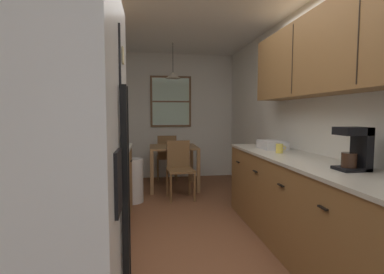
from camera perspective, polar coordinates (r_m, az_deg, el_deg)
The scene contains 24 objects.
ground_plane at distance 3.66m, azimuth -0.90°, elevation -16.62°, with size 12.00×12.00×0.00m, color brown.
wall_left at distance 3.50m, azimuth -23.43°, elevation 3.40°, with size 0.10×9.00×2.55m, color silver.
wall_right at distance 3.83m, azimuth 19.56°, elevation 3.59°, with size 0.10×9.00×2.55m, color silver.
wall_back at distance 6.05m, azimuth -4.24°, elevation 4.11°, with size 4.40×0.10×2.55m, color silver.
ceiling_slab at distance 3.64m, azimuth -0.95°, elevation 24.94°, with size 4.40×9.00×0.08m, color white.
refrigerator at distance 1.33m, azimuth -30.23°, elevation -14.31°, with size 0.77×0.73×1.82m.
stove_range at distance 2.11m, azimuth -24.12°, elevation -19.67°, with size 0.66×0.60×1.10m.
microwave_over_range at distance 2.00m, azimuth -28.55°, elevation 14.66°, with size 0.39×0.64×0.33m.
counter_left at distance 3.35m, azimuth -17.96°, elevation -10.76°, with size 0.64×2.07×0.90m.
upper_cabinets_left at distance 3.27m, azimuth -21.28°, elevation 14.88°, with size 0.33×2.15×0.75m.
counter_right at distance 2.89m, azimuth 22.75°, elevation -13.36°, with size 0.64×3.11×0.90m.
upper_cabinets_right at distance 2.84m, azimuth 26.72°, elevation 15.21°, with size 0.33×2.79×0.74m.
dining_table at distance 5.15m, azimuth -3.70°, elevation -3.19°, with size 0.83×0.84×0.75m.
dining_chair_near at distance 4.56m, azimuth -2.46°, elevation -5.83°, with size 0.43×0.43×0.90m.
dining_chair_far at distance 5.78m, azimuth -4.99°, elevation -3.62°, with size 0.41×0.41×0.90m.
pendant_light at distance 5.15m, azimuth -3.78°, elevation 12.07°, with size 0.27×0.27×0.61m.
back_window at distance 5.98m, azimuth -4.23°, elevation 6.99°, with size 0.83×0.05×1.04m.
trash_bin at distance 4.45m, azimuth -11.62°, elevation -8.43°, with size 0.31×0.31×0.66m, color silver.
storage_canister at distance 2.49m, azimuth -21.19°, elevation -3.57°, with size 0.12×0.12×0.17m.
dish_towel at distance 2.17m, azimuth -13.52°, elevation -17.84°, with size 0.02×0.16×0.24m, color beige.
coffee_maker at distance 2.49m, azimuth 29.64°, elevation -1.87°, with size 0.22×0.18×0.33m.
mug_spare at distance 3.27m, azimuth 16.93°, elevation -2.18°, with size 0.11×0.08×0.10m.
dish_rack at distance 3.64m, azimuth 15.58°, elevation -1.48°, with size 0.28×0.34×0.10m, color silver.
table_serving_bowl at distance 5.07m, azimuth -3.11°, elevation -1.56°, with size 0.22×0.22×0.06m, color silver.
Camera 1 is at (-0.45, -2.38, 1.32)m, focal length 26.98 mm.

